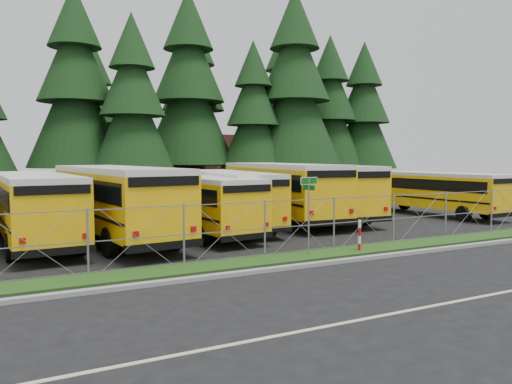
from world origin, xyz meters
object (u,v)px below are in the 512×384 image
bus_4 (226,199)px  bus_6 (313,192)px  striped_bollard (359,236)px  bus_east (434,194)px  street_sign (309,199)px  bus_3 (192,205)px  bus_5 (278,192)px  bus_1 (34,209)px  bus_2 (113,204)px

bus_4 → bus_6: bearing=13.8°
striped_bollard → bus_east: bearing=31.6°
bus_6 → street_sign: bearing=-119.3°
bus_3 → bus_5: bus_5 is taller
bus_east → bus_3: bearing=177.1°
bus_1 → bus_6: (14.61, 1.80, 0.11)m
street_sign → striped_bollard: (2.09, -0.24, -1.43)m
bus_4 → bus_east: 13.18m
striped_bollard → bus_1: bearing=145.6°
bus_6 → street_sign: size_ratio=4.16×
bus_1 → striped_bollard: bearing=-37.5°
bus_3 → bus_6: 8.33m
bus_4 → bus_5: 3.60m
bus_1 → bus_4: size_ratio=1.02×
bus_6 → bus_3: bearing=-159.5°
bus_2 → bus_4: bus_2 is taller
bus_2 → bus_4: (5.80, 1.37, -0.16)m
bus_2 → street_sign: size_ratio=4.22×
bus_3 → striped_bollard: bus_3 is taller
bus_east → street_sign: size_ratio=3.50×
bus_6 → street_sign: 10.73m
street_sign → striped_bollard: street_sign is taller
striped_bollard → bus_2: bearing=137.9°
bus_east → street_sign: street_sign is taller
bus_1 → bus_east: bus_1 is taller
bus_3 → bus_5: 6.16m
bus_4 → striped_bollard: bearing=-72.6°
bus_5 → bus_3: bearing=-155.0°
bus_2 → bus_3: bus_2 is taller
street_sign → bus_2: bearing=129.7°
bus_3 → bus_5: size_ratio=0.84×
street_sign → striped_bollard: size_ratio=2.34×
bus_3 → street_sign: street_sign is taller
bus_3 → bus_6: bearing=8.8°
bus_5 → striped_bollard: bus_5 is taller
bus_4 → bus_east: (13.13, -1.17, -0.11)m
bus_3 → bus_4: size_ratio=0.95×
bus_1 → bus_east: (21.97, -0.23, -0.13)m
bus_1 → bus_5: (12.33, 1.79, 0.15)m
bus_3 → bus_east: (15.41, 0.13, -0.04)m
bus_1 → striped_bollard: 12.85m
bus_3 → street_sign: bearing=-80.0°
bus_5 → street_sign: size_ratio=4.28×
bus_2 → bus_east: 18.93m
bus_3 → bus_4: 2.63m
bus_1 → bus_5: 12.46m
bus_6 → bus_east: size_ratio=1.19×
bus_1 → bus_east: 21.97m
bus_east → striped_bollard: size_ratio=8.20×
bus_3 → bus_east: size_ratio=1.03×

